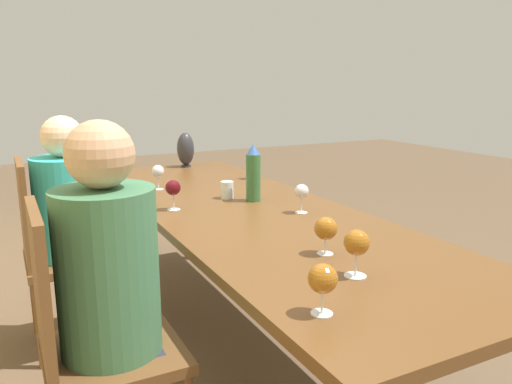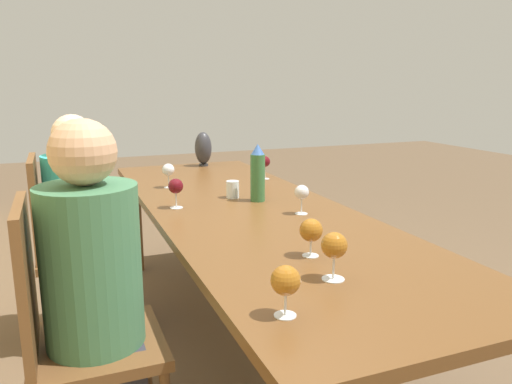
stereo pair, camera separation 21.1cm
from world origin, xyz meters
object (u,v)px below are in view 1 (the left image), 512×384
object	(u,v)px
wine_glass_0	(357,244)
person_near	(114,293)
wine_glass_6	(326,229)
wine_glass_4	(173,188)
chair_far	(56,249)
wine_glass_2	(252,162)
water_bottle	(253,174)
wine_glass_5	(302,192)
chair_near	(89,341)
vase	(186,149)
water_tumbler	(227,190)
person_far	(72,224)
wine_glass_1	(323,279)
wine_glass_3	(158,172)

from	to	relation	value
wine_glass_0	person_near	world-z (taller)	person_near
person_near	wine_glass_6	bearing A→B (deg)	-103.29
wine_glass_4	chair_far	bearing A→B (deg)	56.81
wine_glass_0	wine_glass_2	world-z (taller)	wine_glass_0
water_bottle	wine_glass_2	size ratio (longest dim) A/B	2.03
wine_glass_5	wine_glass_6	world-z (taller)	same
wine_glass_0	chair_near	size ratio (longest dim) A/B	0.16
vase	wine_glass_4	bearing A→B (deg)	157.96
wine_glass_4	person_near	xyz separation A→B (m)	(-0.68, 0.43, -0.18)
wine_glass_4	chair_near	xyz separation A→B (m)	(-0.68, 0.52, -0.32)
wine_glass_4	chair_near	size ratio (longest dim) A/B	0.15
wine_glass_0	chair_near	xyz separation A→B (m)	(0.38, 0.77, -0.33)
wine_glass_2	water_tumbler	bearing A→B (deg)	139.28
vase	person_far	world-z (taller)	person_far
water_bottle	wine_glass_4	world-z (taller)	water_bottle
wine_glass_1	chair_near	size ratio (longest dim) A/B	0.14
water_bottle	wine_glass_1	distance (m)	1.29
water_bottle	wine_glass_3	distance (m)	0.61
water_tumbler	wine_glass_5	world-z (taller)	wine_glass_5
chair_far	water_bottle	bearing A→B (deg)	-110.26
water_bottle	person_far	distance (m)	0.95
water_tumbler	wine_glass_5	bearing A→B (deg)	-156.54
wine_glass_1	person_near	size ratio (longest dim) A/B	0.11
person_far	wine_glass_6	bearing A→B (deg)	-149.00
water_bottle	wine_glass_1	bearing A→B (deg)	161.28
wine_glass_0	wine_glass_5	size ratio (longest dim) A/B	1.11
water_tumbler	person_near	xyz separation A→B (m)	(-0.78, 0.75, -0.12)
wine_glass_3	person_far	world-z (taller)	person_far
wine_glass_2	chair_far	bearing A→B (deg)	98.59
vase	wine_glass_2	world-z (taller)	vase
vase	chair_near	size ratio (longest dim) A/B	0.25
chair_far	person_near	size ratio (longest dim) A/B	0.79
wine_glass_0	chair_far	distance (m)	1.63
wine_glass_3	wine_glass_2	bearing A→B (deg)	-86.67
vase	chair_near	world-z (taller)	vase
chair_near	person_near	size ratio (longest dim) A/B	0.79
water_bottle	person_far	bearing A→B (deg)	67.81
wine_glass_2	person_far	distance (m)	1.14
wine_glass_3	wine_glass_5	xyz separation A→B (m)	(-0.81, -0.45, -0.00)
wine_glass_3	person_near	bearing A→B (deg)	157.00
chair_near	person_near	xyz separation A→B (m)	(0.00, -0.09, 0.15)
water_bottle	person_far	size ratio (longest dim) A/B	0.25
chair_near	vase	bearing A→B (deg)	-28.22
vase	person_near	xyz separation A→B (m)	(-1.82, 0.89, -0.20)
wine_glass_4	vase	bearing A→B (deg)	-22.04
wine_glass_2	person_far	size ratio (longest dim) A/B	0.12
wine_glass_6	wine_glass_3	bearing A→B (deg)	9.38
vase	wine_glass_6	xyz separation A→B (m)	(-1.99, 0.17, -0.03)
wine_glass_1	wine_glass_2	bearing A→B (deg)	-21.09
vase	person_near	size ratio (longest dim) A/B	0.20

